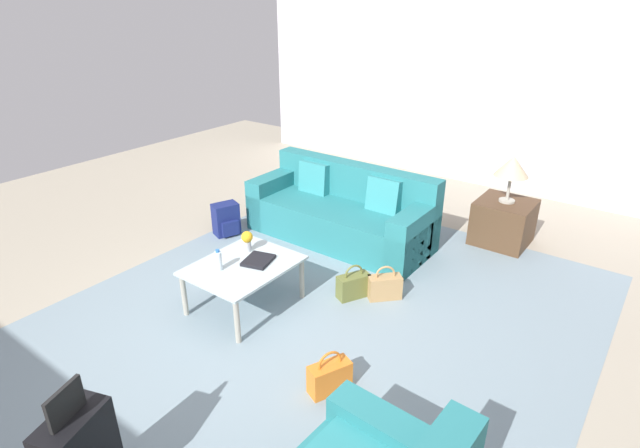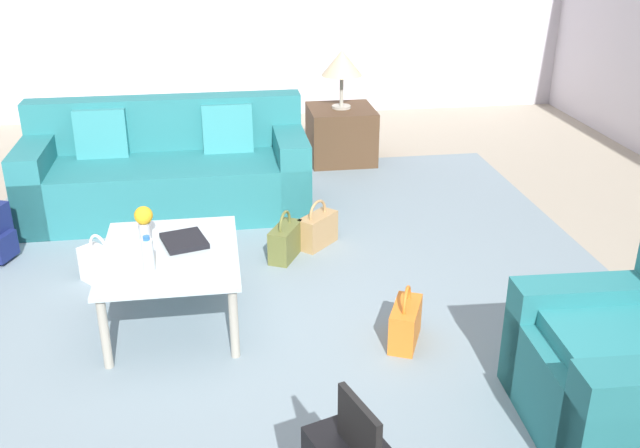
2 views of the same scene
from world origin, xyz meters
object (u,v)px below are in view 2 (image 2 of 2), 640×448
at_px(handbag_orange, 405,323).
at_px(coffee_table, 171,261).
at_px(table_lamp, 342,64).
at_px(side_table, 341,134).
at_px(couch, 168,173).
at_px(coffee_table_book, 184,241).
at_px(armchair, 640,376).
at_px(water_bottle, 148,254).
at_px(handbag_tan, 318,229).
at_px(handbag_olive, 285,241).
at_px(flower_vase, 144,220).
at_px(handbag_white, 101,267).

bearing_deg(handbag_orange, coffee_table, -108.65).
bearing_deg(table_lamp, side_table, 0.00).
distance_m(table_lamp, handbag_orange, 3.34).
bearing_deg(side_table, couch, -57.77).
bearing_deg(coffee_table_book, armchair, 39.98).
height_order(water_bottle, handbag_tan, water_bottle).
relative_size(couch, coffee_table_book, 7.99).
xyz_separation_m(couch, handbag_orange, (2.23, 1.40, -0.18)).
relative_size(water_bottle, handbag_olive, 0.57).
relative_size(coffee_table_book, handbag_olive, 0.77).
xyz_separation_m(coffee_table, handbag_tan, (-0.90, 0.99, -0.27)).
relative_size(couch, handbag_tan, 6.17).
bearing_deg(flower_vase, handbag_olive, 120.25).
distance_m(armchair, flower_vase, 2.79).
height_order(armchair, coffee_table, armchair).
bearing_deg(coffee_table_book, handbag_white, -141.41).
bearing_deg(table_lamp, couch, -57.77).
bearing_deg(table_lamp, water_bottle, -28.07).
bearing_deg(couch, flower_vase, -1.82).
height_order(table_lamp, handbag_white, table_lamp).
xyz_separation_m(coffee_table_book, handbag_white, (-0.41, -0.57, -0.34)).
xyz_separation_m(side_table, handbag_olive, (2.06, -0.76, -0.13)).
relative_size(couch, side_table, 3.58).
bearing_deg(handbag_olive, handbag_tan, 122.81).
bearing_deg(handbag_orange, flower_vase, -114.45).
height_order(coffee_table, handbag_olive, coffee_table).
bearing_deg(handbag_tan, handbag_white, -75.79).
xyz_separation_m(armchair, side_table, (-4.10, -0.67, -0.03)).
bearing_deg(handbag_tan, coffee_table, -47.74).
bearing_deg(handbag_white, table_lamp, 138.83).
xyz_separation_m(handbag_white, handbag_orange, (0.96, 1.78, 0.00)).
height_order(couch, armchair, couch).
bearing_deg(table_lamp, handbag_orange, -3.62).
relative_size(coffee_table, handbag_olive, 2.72).
xyz_separation_m(couch, table_lamp, (-1.01, 1.60, 0.64)).
xyz_separation_m(couch, handbag_olive, (1.05, 0.84, -0.18)).
relative_size(flower_vase, table_lamp, 0.37).
xyz_separation_m(coffee_table, flower_vase, (-0.22, -0.15, 0.18)).
bearing_deg(handbag_orange, water_bottle, -99.65).
xyz_separation_m(table_lamp, handbag_olive, (2.06, -0.76, -0.81)).
bearing_deg(armchair, coffee_table, -121.03).
distance_m(table_lamp, handbag_tan, 2.12).
height_order(side_table, handbag_white, side_table).
bearing_deg(coffee_table, coffee_table_book, 146.31).
distance_m(coffee_table_book, handbag_olive, 0.96).
xyz_separation_m(coffee_table_book, flower_vase, (-0.10, -0.23, 0.11)).
height_order(flower_vase, handbag_tan, flower_vase).
height_order(flower_vase, table_lamp, table_lamp).
height_order(water_bottle, side_table, water_bottle).
xyz_separation_m(water_bottle, coffee_table_book, (-0.32, 0.18, -0.08)).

